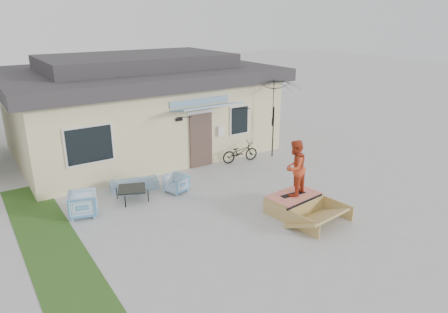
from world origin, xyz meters
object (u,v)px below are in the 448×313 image
loveseat (134,180)px  armchair_left (83,203)px  armchair_right (176,182)px  patio_umbrella (274,115)px  skate_ramp (294,203)px  bicycle (240,150)px  skater (295,167)px  coffee_table (132,194)px  skateboard (293,194)px

loveseat → armchair_left: bearing=41.9°
armchair_right → patio_umbrella: size_ratio=0.31×
loveseat → skate_ramp: size_ratio=0.77×
armchair_left → skate_ramp: bearing=-104.4°
bicycle → patio_umbrella: bearing=-89.4°
patio_umbrella → skate_ramp: bearing=-122.4°
armchair_right → bicycle: size_ratio=0.44×
armchair_right → patio_umbrella: 5.31m
loveseat → skater: bearing=143.3°
loveseat → coffee_table: (-0.40, -0.83, -0.10)m
skater → armchair_right: bearing=-73.4°
coffee_table → skater: (3.77, -3.36, 1.20)m
bicycle → skate_ramp: size_ratio=0.75×
armchair_right → coffee_table: 1.49m
skateboard → skater: 0.87m
armchair_left → coffee_table: size_ratio=0.96×
skate_ramp → coffee_table: bearing=131.1°
patio_umbrella → bicycle: bearing=172.3°
loveseat → skater: size_ratio=0.94×
loveseat → armchair_right: size_ratio=2.36×
loveseat → armchair_left: size_ratio=1.97×
bicycle → skate_ramp: (-1.20, -4.46, -0.23)m
armchair_right → skateboard: 3.93m
skate_ramp → skateboard: bearing=90.0°
skater → skate_ramp: bearing=77.5°
loveseat → coffee_table: size_ratio=1.88×
bicycle → patio_umbrella: 1.97m
armchair_right → skate_ramp: armchair_right is taller
skateboard → skater: (0.00, 0.00, 0.87)m
coffee_table → skateboard: 5.06m
armchair_right → armchair_left: bearing=-107.3°
skate_ramp → skateboard: skateboard is taller
armchair_right → patio_umbrella: (5.01, 1.03, 1.41)m
armchair_right → bicycle: bearing=91.7°
coffee_table → bicycle: bicycle is taller
armchair_left → skater: 6.30m
bicycle → patio_umbrella: (1.51, -0.20, 1.26)m
bicycle → skateboard: size_ratio=1.85×
patio_umbrella → skateboard: size_ratio=2.66×
skate_ramp → armchair_left: bearing=142.3°
loveseat → skate_ramp: (3.38, -4.24, -0.05)m
coffee_table → skater: skater is taller
patio_umbrella → skater: bearing=-122.8°
armchair_right → coffee_table: armchair_right is taller
bicycle → skateboard: 4.57m
loveseat → armchair_left: (-1.98, -1.03, 0.09)m
skate_ramp → skateboard: size_ratio=2.48×
coffee_table → bicycle: 5.09m
skater → coffee_table: bearing=-60.9°
coffee_table → skate_ramp: skate_ramp is taller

